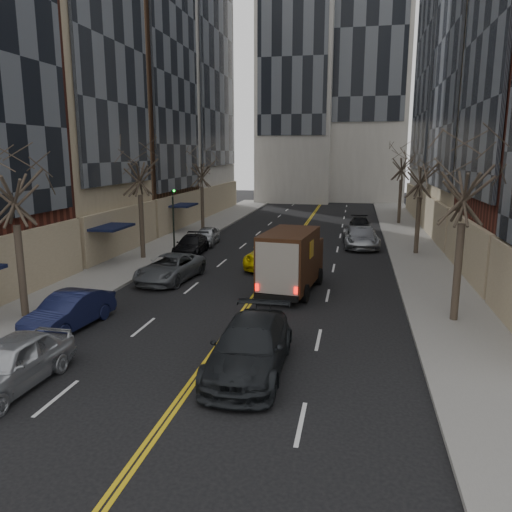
{
  "coord_description": "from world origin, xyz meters",
  "views": [
    {
      "loc": [
        4.67,
        -9.74,
        6.89
      ],
      "look_at": [
        0.26,
        12.25,
        2.2
      ],
      "focal_mm": 35.0,
      "sensor_mm": 36.0,
      "label": 1
    }
  ],
  "objects_px": {
    "ups_truck": "(291,261)",
    "observer_sedan": "(250,347)",
    "taxi": "(271,255)",
    "pedestrian": "(308,262)"
  },
  "relations": [
    {
      "from": "observer_sedan",
      "to": "taxi",
      "type": "xyz_separation_m",
      "value": [
        -1.85,
        14.8,
        -0.08
      ]
    },
    {
      "from": "observer_sedan",
      "to": "taxi",
      "type": "distance_m",
      "value": 14.92
    },
    {
      "from": "observer_sedan",
      "to": "taxi",
      "type": "height_order",
      "value": "observer_sedan"
    },
    {
      "from": "taxi",
      "to": "pedestrian",
      "type": "distance_m",
      "value": 3.3
    },
    {
      "from": "observer_sedan",
      "to": "taxi",
      "type": "relative_size",
      "value": 1.06
    },
    {
      "from": "ups_truck",
      "to": "taxi",
      "type": "relative_size",
      "value": 1.12
    },
    {
      "from": "ups_truck",
      "to": "observer_sedan",
      "type": "distance_m",
      "value": 9.47
    },
    {
      "from": "pedestrian",
      "to": "ups_truck",
      "type": "bearing_deg",
      "value": 150.54
    },
    {
      "from": "ups_truck",
      "to": "taxi",
      "type": "xyz_separation_m",
      "value": [
        -1.95,
        5.37,
        -0.85
      ]
    },
    {
      "from": "taxi",
      "to": "observer_sedan",
      "type": "bearing_deg",
      "value": -79.62
    }
  ]
}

